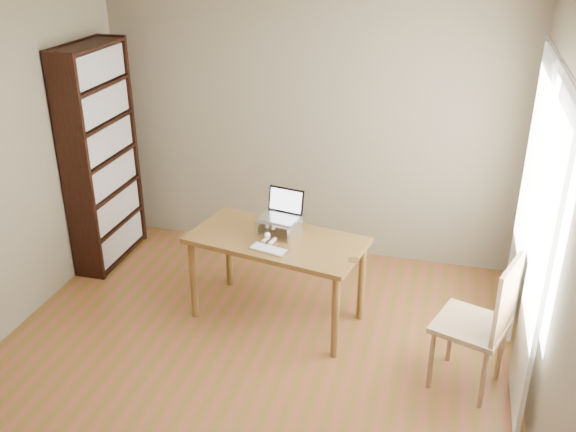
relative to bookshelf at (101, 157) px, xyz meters
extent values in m
cube|color=brown|center=(1.83, -1.55, -1.06)|extent=(4.00, 4.50, 0.02)
cube|color=white|center=(1.83, -1.55, 1.56)|extent=(4.00, 4.50, 0.02)
cube|color=#7E7454|center=(1.83, 0.71, 0.25)|extent=(4.00, 0.02, 2.60)
cube|color=#7E7454|center=(3.84, -1.55, 0.25)|extent=(0.02, 4.50, 2.60)
cube|color=white|center=(3.81, -0.75, 0.35)|extent=(0.01, 1.80, 1.40)
cube|color=black|center=(-0.01, -0.43, 0.00)|extent=(0.30, 0.04, 2.10)
cube|color=black|center=(-0.01, 0.43, 0.00)|extent=(0.30, 0.04, 2.10)
cube|color=black|center=(-0.15, 0.00, 0.00)|extent=(0.02, 0.90, 2.10)
cube|color=black|center=(-0.01, 0.00, -1.02)|extent=(0.30, 0.84, 0.02)
cube|color=black|center=(0.02, 0.00, -0.85)|extent=(0.20, 0.78, 0.28)
cube|color=black|center=(-0.01, 0.00, -0.68)|extent=(0.30, 0.84, 0.03)
cube|color=black|center=(0.02, 0.00, -0.51)|extent=(0.20, 0.78, 0.28)
cube|color=black|center=(-0.01, 0.00, -0.34)|extent=(0.30, 0.84, 0.02)
cube|color=black|center=(0.02, 0.00, -0.17)|extent=(0.20, 0.78, 0.28)
cube|color=black|center=(-0.01, 0.00, 0.00)|extent=(0.30, 0.84, 0.02)
cube|color=black|center=(0.02, 0.00, 0.17)|extent=(0.20, 0.78, 0.28)
cube|color=black|center=(-0.01, 0.00, 0.34)|extent=(0.30, 0.84, 0.02)
cube|color=black|center=(0.02, 0.00, 0.51)|extent=(0.20, 0.78, 0.28)
cube|color=black|center=(-0.01, 0.00, 0.68)|extent=(0.30, 0.84, 0.02)
cube|color=black|center=(0.02, 0.00, 0.85)|extent=(0.20, 0.78, 0.28)
cube|color=black|center=(-0.01, 0.00, 1.02)|extent=(0.30, 0.84, 0.03)
cube|color=white|center=(3.75, -1.30, 0.10)|extent=(0.03, 0.70, 2.20)
cube|color=white|center=(3.75, -0.20, 0.10)|extent=(0.03, 0.70, 2.20)
cylinder|color=silver|center=(3.75, -0.75, 1.23)|extent=(0.03, 1.90, 0.03)
cube|color=brown|center=(1.88, -0.62, -0.32)|extent=(1.50, 0.95, 0.04)
cylinder|color=brown|center=(1.24, -0.33, -0.70)|extent=(0.06, 0.06, 0.71)
cylinder|color=brown|center=(2.51, -0.33, -0.70)|extent=(0.06, 0.06, 0.71)
cylinder|color=brown|center=(1.24, -0.90, -0.70)|extent=(0.06, 0.06, 0.71)
cylinder|color=brown|center=(2.51, -0.90, -0.70)|extent=(0.06, 0.06, 0.71)
cube|color=silver|center=(1.73, -0.54, -0.24)|extent=(0.03, 0.25, 0.12)
cube|color=silver|center=(2.02, -0.54, -0.24)|extent=(0.03, 0.25, 0.12)
cube|color=silver|center=(1.88, -0.54, -0.17)|extent=(0.32, 0.25, 0.01)
cube|color=silver|center=(1.88, -0.54, -0.16)|extent=(0.34, 0.27, 0.02)
cube|color=black|center=(1.88, -0.41, -0.05)|extent=(0.31, 0.10, 0.20)
cube|color=white|center=(1.88, -0.42, -0.05)|extent=(0.28, 0.09, 0.17)
cube|color=silver|center=(1.88, -0.84, -0.29)|extent=(0.32, 0.19, 0.02)
cube|color=silver|center=(1.88, -0.84, -0.28)|extent=(0.29, 0.17, 0.00)
cylinder|color=#4F341B|center=(2.54, -0.82, -0.30)|extent=(0.09, 0.09, 0.01)
ellipsoid|color=#403832|center=(1.87, -0.51, -0.23)|extent=(0.18, 0.41, 0.14)
ellipsoid|color=#403832|center=(1.87, -0.40, -0.23)|extent=(0.16, 0.17, 0.13)
ellipsoid|color=#403832|center=(1.87, -0.70, -0.21)|extent=(0.11, 0.10, 0.10)
ellipsoid|color=white|center=(1.87, -0.66, -0.25)|extent=(0.10, 0.10, 0.09)
sphere|color=white|center=(1.87, -0.73, -0.22)|extent=(0.05, 0.05, 0.05)
cone|color=#403832|center=(1.84, -0.69, -0.16)|extent=(0.03, 0.04, 0.05)
cone|color=#403832|center=(1.90, -0.69, -0.16)|extent=(0.03, 0.04, 0.05)
cylinder|color=white|center=(1.84, -0.71, -0.28)|extent=(0.03, 0.10, 0.03)
cylinder|color=white|center=(1.90, -0.71, -0.28)|extent=(0.03, 0.10, 0.03)
cylinder|color=#403832|center=(1.96, -0.38, -0.28)|extent=(0.15, 0.22, 0.03)
cube|color=#A17657|center=(3.42, -1.08, -0.55)|extent=(0.59, 0.59, 0.04)
cylinder|color=#A17657|center=(3.23, -1.27, -0.80)|extent=(0.04, 0.04, 0.50)
cylinder|color=#A17657|center=(3.61, -1.27, -0.80)|extent=(0.04, 0.04, 0.50)
cylinder|color=#A17657|center=(3.23, -0.89, -0.80)|extent=(0.04, 0.04, 0.50)
cylinder|color=#A17657|center=(3.61, -0.89, -0.80)|extent=(0.04, 0.04, 0.50)
cube|color=#A17657|center=(3.63, -1.08, -0.28)|extent=(0.17, 0.43, 0.55)
camera|label=1|loc=(3.15, -5.02, 2.03)|focal=40.00mm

